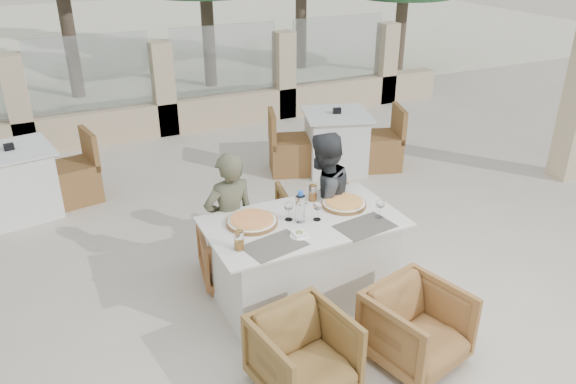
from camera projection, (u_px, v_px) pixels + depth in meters
name	position (u px, v px, depth m)	size (l,w,h in m)	color
ground	(309.00, 304.00, 4.82)	(80.00, 80.00, 0.00)	beige
sand_patch	(88.00, 35.00, 16.22)	(30.00, 16.00, 0.01)	#F4ECC8
perimeter_wall_far	(163.00, 83.00, 8.38)	(10.00, 0.34, 1.60)	beige
dining_table	(303.00, 261.00, 4.74)	(1.60, 0.90, 0.77)	beige
placemat_near_left	(275.00, 246.00, 4.22)	(0.45, 0.30, 0.00)	#58544B
placemat_near_right	(365.00, 226.00, 4.49)	(0.45, 0.30, 0.00)	#4E4A43
pizza_left	(252.00, 221.00, 4.52)	(0.41, 0.41, 0.05)	#C7431B
pizza_right	(344.00, 203.00, 4.80)	(0.38, 0.38, 0.05)	#C75C1B
water_bottle	(300.00, 207.00, 4.50)	(0.08, 0.08, 0.27)	silver
wine_glass_centre	(289.00, 210.00, 4.55)	(0.08, 0.08, 0.18)	white
wine_glass_near	(317.00, 210.00, 4.55)	(0.08, 0.08, 0.18)	silver
wine_glass_corner	(380.00, 208.00, 4.58)	(0.08, 0.08, 0.18)	silver
beer_glass_left	(239.00, 240.00, 4.14)	(0.07, 0.07, 0.15)	#C07A1B
beer_glass_right	(313.00, 193.00, 4.88)	(0.07, 0.07, 0.14)	orange
olive_dish	(299.00, 234.00, 4.34)	(0.11, 0.11, 0.04)	white
armchair_far_left	(233.00, 252.00, 5.08)	(0.58, 0.59, 0.54)	#9C6438
armchair_far_right	(318.00, 219.00, 5.52)	(0.70, 0.72, 0.65)	brown
armchair_near_left	(303.00, 355.00, 3.85)	(0.62, 0.63, 0.58)	brown
armchair_near_right	(416.00, 327.00, 4.10)	(0.63, 0.65, 0.59)	olive
diner_left	(230.00, 222.00, 4.83)	(0.47, 0.31, 1.28)	#52523C
diner_right	(322.00, 203.00, 5.09)	(0.65, 0.51, 1.33)	#35383A
bg_table_a	(17.00, 183.00, 6.16)	(1.64, 0.82, 0.77)	white
bg_table_b	(336.00, 142.00, 7.30)	(1.64, 0.82, 0.77)	silver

